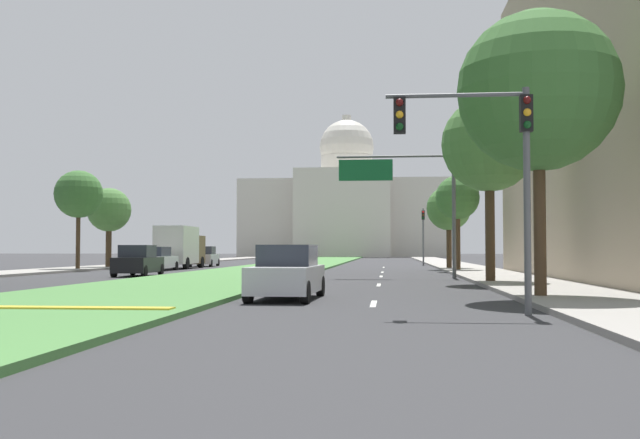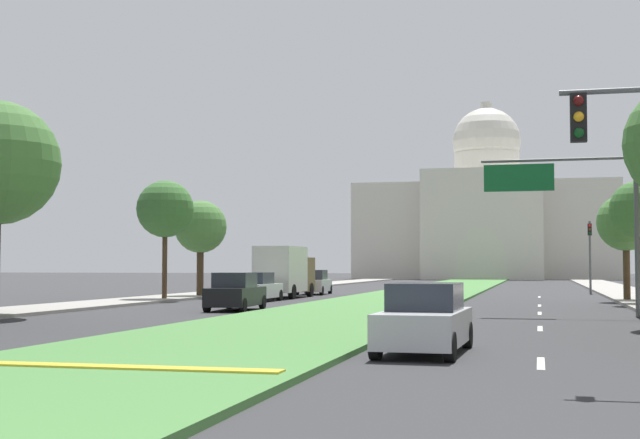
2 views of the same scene
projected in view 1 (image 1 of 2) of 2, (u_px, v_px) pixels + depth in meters
ground_plane at (308, 264)px, 75.28m from camera, size 307.75×307.75×0.00m
grass_median at (300, 264)px, 68.33m from camera, size 7.60×125.90×0.14m
median_curb_nose at (27, 307)px, 16.82m from camera, size 6.84×0.50×0.04m
lane_dashes_right at (381, 277)px, 39.57m from camera, size 0.16×42.54×0.01m
sidewalk_left at (129, 266)px, 62.67m from camera, size 4.00×125.90×0.15m
sidewalk_right at (458, 266)px, 60.07m from camera, size 4.00×125.90×0.15m
capitol_building at (346, 213)px, 144.28m from camera, size 39.01×29.70×28.16m
traffic_light_near_right at (489, 149)px, 16.76m from camera, size 3.34×0.35×5.20m
traffic_light_far_right at (423, 229)px, 66.80m from camera, size 0.28×0.35×5.20m
overhead_guide_sign at (408, 188)px, 37.83m from camera, size 6.13×0.20×6.50m
street_tree_right_near at (538, 92)px, 21.56m from camera, size 4.74×4.74×8.53m
street_tree_right_mid at (489, 145)px, 31.35m from camera, size 4.07×4.07×8.03m
street_tree_left_far at (79, 195)px, 50.53m from camera, size 3.29×3.29×6.94m
street_tree_right_far at (458, 198)px, 48.37m from camera, size 2.90×2.90×6.36m
street_tree_left_distant at (109, 210)px, 55.67m from camera, size 3.32×3.32×6.14m
street_tree_right_distant at (449, 209)px, 52.65m from camera, size 3.19×3.19×6.03m
sedan_lead_stopped at (287, 274)px, 21.81m from camera, size 1.94×4.30×1.62m
sedan_midblock at (138, 262)px, 40.34m from camera, size 2.07×4.44×1.71m
sedan_distant at (155, 260)px, 49.78m from camera, size 1.95×4.53×1.65m
sedan_far_horizon at (204, 257)px, 62.71m from camera, size 2.20×4.53×1.72m
box_truck_delivery at (180, 247)px, 55.95m from camera, size 2.40×6.40×3.20m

